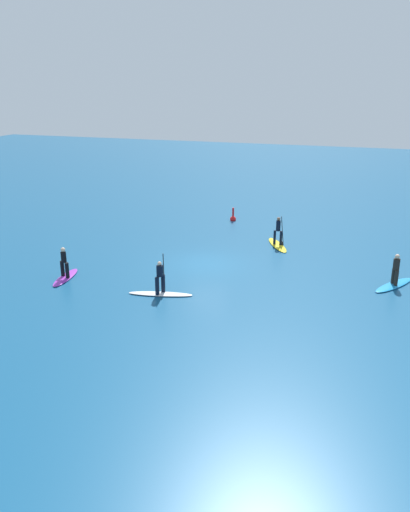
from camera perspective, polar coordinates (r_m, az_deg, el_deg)
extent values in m
plane|color=navy|center=(30.17, 0.00, -0.90)|extent=(120.00, 120.00, 0.00)
ellipsoid|color=yellow|center=(33.84, 8.05, 1.22)|extent=(2.10, 3.15, 0.09)
cylinder|color=black|center=(33.74, 7.75, 2.08)|extent=(0.22, 0.22, 0.92)
cylinder|color=black|center=(33.65, 8.43, 2.00)|extent=(0.22, 0.22, 0.92)
cylinder|color=black|center=(33.47, 8.15, 3.35)|extent=(0.38, 0.38, 0.68)
sphere|color=brown|center=(33.35, 8.19, 4.10)|extent=(0.30, 0.30, 0.22)
cylinder|color=black|center=(33.49, 8.60, 2.80)|extent=(0.25, 0.16, 1.91)
cube|color=black|center=(33.74, 8.53, 1.33)|extent=(0.21, 0.15, 0.32)
ellipsoid|color=#1E8CD1|center=(28.76, 20.25, -3.04)|extent=(2.30, 3.01, 0.11)
cylinder|color=black|center=(28.48, 20.49, -2.29)|extent=(0.29, 0.29, 0.81)
cylinder|color=black|center=(28.72, 20.22, -2.08)|extent=(0.29, 0.29, 0.81)
cylinder|color=black|center=(28.37, 20.52, -0.86)|extent=(0.46, 0.46, 0.60)
sphere|color=beige|center=(28.24, 20.62, -0.06)|extent=(0.33, 0.33, 0.24)
ellipsoid|color=purple|center=(29.04, -15.25, -2.31)|extent=(1.06, 2.81, 0.09)
cylinder|color=black|center=(29.05, -15.57, -1.33)|extent=(0.23, 0.23, 0.85)
cylinder|color=black|center=(28.71, -15.08, -1.54)|extent=(0.23, 0.23, 0.85)
cylinder|color=black|center=(28.65, -15.45, -0.10)|extent=(0.33, 0.33, 0.57)
sphere|color=beige|center=(28.52, -15.52, 0.68)|extent=(0.28, 0.28, 0.25)
ellipsoid|color=white|center=(26.00, -4.98, -4.22)|extent=(3.30, 1.28, 0.11)
cylinder|color=black|center=(25.65, -5.34, -3.33)|extent=(0.25, 0.25, 0.91)
cylinder|color=black|center=(25.95, -4.68, -3.03)|extent=(0.25, 0.25, 0.91)
cylinder|color=black|center=(25.53, -5.05, -1.65)|extent=(0.40, 0.40, 0.57)
sphere|color=beige|center=(25.40, -5.08, -0.84)|extent=(0.25, 0.25, 0.21)
cylinder|color=black|center=(25.81, -4.61, -1.81)|extent=(0.09, 0.22, 2.04)
cube|color=black|center=(26.17, -4.55, -3.78)|extent=(0.10, 0.21, 0.32)
sphere|color=red|center=(39.58, 3.13, 4.11)|extent=(0.46, 0.46, 0.46)
cylinder|color=red|center=(39.49, 3.14, 4.66)|extent=(0.15, 0.15, 1.01)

